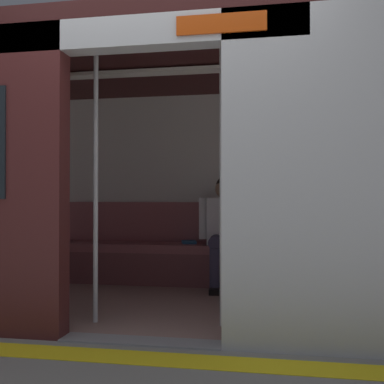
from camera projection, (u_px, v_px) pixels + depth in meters
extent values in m
plane|color=gray|center=(141.00, 342.00, 3.07)|extent=(60.00, 60.00, 0.00)
cube|color=yellow|center=(127.00, 357.00, 2.77)|extent=(8.00, 0.24, 0.01)
cube|color=silver|center=(310.00, 178.00, 2.87)|extent=(1.07, 0.12, 2.11)
cube|color=black|center=(310.00, 136.00, 2.86)|extent=(0.59, 0.02, 0.55)
cube|color=silver|center=(142.00, 34.00, 3.09)|extent=(2.14, 0.16, 0.20)
cube|color=#BF3F0C|center=(221.00, 23.00, 2.91)|extent=(0.56, 0.02, 0.12)
cube|color=#351515|center=(179.00, 61.00, 4.26)|extent=(6.40, 2.53, 0.12)
cube|color=gray|center=(179.00, 302.00, 4.23)|extent=(6.08, 2.37, 0.01)
cube|color=silver|center=(200.00, 188.00, 5.41)|extent=(6.08, 0.10, 2.11)
cube|color=#935156|center=(199.00, 222.00, 5.34)|extent=(3.52, 0.06, 0.45)
cube|color=white|center=(179.00, 71.00, 4.26)|extent=(4.48, 0.16, 0.03)
cube|color=gray|center=(141.00, 341.00, 3.07)|extent=(1.07, 0.19, 0.01)
cube|color=#935156|center=(196.00, 248.00, 5.12)|extent=(3.27, 0.44, 0.09)
cube|color=brown|center=(193.00, 271.00, 4.92)|extent=(3.27, 0.04, 0.35)
cube|color=silver|center=(225.00, 221.00, 5.05)|extent=(0.40, 0.25, 0.50)
sphere|color=#8C664C|center=(225.00, 189.00, 5.06)|extent=(0.21, 0.21, 0.21)
sphere|color=black|center=(225.00, 186.00, 5.07)|extent=(0.19, 0.19, 0.19)
cylinder|color=silver|center=(247.00, 219.00, 5.00)|extent=(0.08, 0.08, 0.44)
cylinder|color=silver|center=(203.00, 218.00, 5.04)|extent=(0.08, 0.08, 0.44)
cylinder|color=#38334C|center=(233.00, 242.00, 4.84)|extent=(0.17, 0.41, 0.14)
cylinder|color=#38334C|center=(216.00, 241.00, 4.86)|extent=(0.17, 0.41, 0.14)
cylinder|color=#38334C|center=(233.00, 269.00, 4.64)|extent=(0.10, 0.10, 0.40)
cylinder|color=#38334C|center=(215.00, 269.00, 4.66)|extent=(0.10, 0.10, 0.40)
cube|color=black|center=(233.00, 291.00, 4.59)|extent=(0.12, 0.23, 0.06)
cube|color=black|center=(214.00, 291.00, 4.60)|extent=(0.12, 0.23, 0.06)
cube|color=#262D4C|center=(268.00, 237.00, 5.00)|extent=(0.26, 0.14, 0.17)
cube|color=#1A2035|center=(267.00, 238.00, 4.93)|extent=(0.02, 0.01, 0.14)
cube|color=#26598C|center=(189.00, 242.00, 5.18)|extent=(0.20, 0.25, 0.03)
cylinder|color=silver|center=(96.00, 183.00, 3.56)|extent=(0.04, 0.04, 2.09)
cylinder|color=silver|center=(222.00, 183.00, 3.46)|extent=(0.04, 0.04, 2.09)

